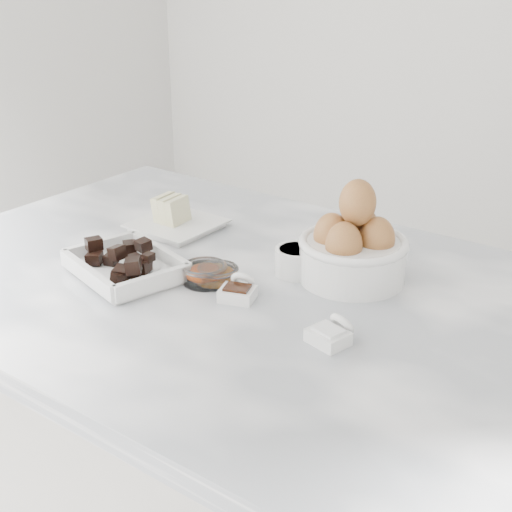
{
  "coord_description": "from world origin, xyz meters",
  "views": [
    {
      "loc": [
        0.67,
        -0.85,
        1.46
      ],
      "look_at": [
        0.02,
        0.03,
        0.98
      ],
      "focal_mm": 50.0,
      "sensor_mm": 36.0,
      "label": 1
    }
  ],
  "objects_px": {
    "honey_bowl": "(218,275)",
    "sugar_ramekin": "(297,260)",
    "vanilla_spoon": "(239,290)",
    "chocolate_dish": "(125,263)",
    "butter_plate": "(176,219)",
    "egg_bowl": "(353,248)",
    "salt_spoon": "(332,333)",
    "zest_bowl": "(205,273)"
  },
  "relations": [
    {
      "from": "zest_bowl",
      "to": "salt_spoon",
      "type": "bearing_deg",
      "value": -8.68
    },
    {
      "from": "butter_plate",
      "to": "honey_bowl",
      "type": "height_order",
      "value": "butter_plate"
    },
    {
      "from": "chocolate_dish",
      "to": "sugar_ramekin",
      "type": "height_order",
      "value": "chocolate_dish"
    },
    {
      "from": "chocolate_dish",
      "to": "sugar_ramekin",
      "type": "distance_m",
      "value": 0.29
    },
    {
      "from": "sugar_ramekin",
      "to": "salt_spoon",
      "type": "bearing_deg",
      "value": -44.54
    },
    {
      "from": "honey_bowl",
      "to": "vanilla_spoon",
      "type": "height_order",
      "value": "vanilla_spoon"
    },
    {
      "from": "vanilla_spoon",
      "to": "salt_spoon",
      "type": "height_order",
      "value": "same"
    },
    {
      "from": "butter_plate",
      "to": "honey_bowl",
      "type": "distance_m",
      "value": 0.27
    },
    {
      "from": "sugar_ramekin",
      "to": "butter_plate",
      "type": "bearing_deg",
      "value": 173.79
    },
    {
      "from": "salt_spoon",
      "to": "egg_bowl",
      "type": "bearing_deg",
      "value": 111.74
    },
    {
      "from": "butter_plate",
      "to": "vanilla_spoon",
      "type": "xyz_separation_m",
      "value": [
        0.29,
        -0.17,
        -0.01
      ]
    },
    {
      "from": "egg_bowl",
      "to": "salt_spoon",
      "type": "relative_size",
      "value": 2.44
    },
    {
      "from": "zest_bowl",
      "to": "vanilla_spoon",
      "type": "xyz_separation_m",
      "value": [
        0.08,
        -0.01,
        -0.0
      ]
    },
    {
      "from": "zest_bowl",
      "to": "salt_spoon",
      "type": "relative_size",
      "value": 1.01
    },
    {
      "from": "honey_bowl",
      "to": "zest_bowl",
      "type": "bearing_deg",
      "value": -151.36
    },
    {
      "from": "chocolate_dish",
      "to": "butter_plate",
      "type": "height_order",
      "value": "butter_plate"
    },
    {
      "from": "egg_bowl",
      "to": "sugar_ramekin",
      "type": "bearing_deg",
      "value": -157.78
    },
    {
      "from": "chocolate_dish",
      "to": "honey_bowl",
      "type": "height_order",
      "value": "chocolate_dish"
    },
    {
      "from": "sugar_ramekin",
      "to": "egg_bowl",
      "type": "bearing_deg",
      "value": 22.22
    },
    {
      "from": "chocolate_dish",
      "to": "sugar_ramekin",
      "type": "bearing_deg",
      "value": 37.56
    },
    {
      "from": "egg_bowl",
      "to": "salt_spoon",
      "type": "xyz_separation_m",
      "value": [
        0.08,
        -0.2,
        -0.04
      ]
    },
    {
      "from": "butter_plate",
      "to": "honey_bowl",
      "type": "relative_size",
      "value": 2.27
    },
    {
      "from": "honey_bowl",
      "to": "sugar_ramekin",
      "type": "bearing_deg",
      "value": 53.24
    },
    {
      "from": "honey_bowl",
      "to": "vanilla_spoon",
      "type": "distance_m",
      "value": 0.06
    },
    {
      "from": "chocolate_dish",
      "to": "egg_bowl",
      "type": "bearing_deg",
      "value": 33.86
    },
    {
      "from": "butter_plate",
      "to": "egg_bowl",
      "type": "height_order",
      "value": "egg_bowl"
    },
    {
      "from": "chocolate_dish",
      "to": "honey_bowl",
      "type": "xyz_separation_m",
      "value": [
        0.15,
        0.07,
        -0.01
      ]
    },
    {
      "from": "honey_bowl",
      "to": "salt_spoon",
      "type": "bearing_deg",
      "value": -11.77
    },
    {
      "from": "chocolate_dish",
      "to": "sugar_ramekin",
      "type": "relative_size",
      "value": 2.99
    },
    {
      "from": "egg_bowl",
      "to": "honey_bowl",
      "type": "relative_size",
      "value": 2.65
    },
    {
      "from": "zest_bowl",
      "to": "egg_bowl",
      "type": "bearing_deg",
      "value": 39.71
    },
    {
      "from": "butter_plate",
      "to": "salt_spoon",
      "type": "xyz_separation_m",
      "value": [
        0.47,
        -0.2,
        -0.01
      ]
    },
    {
      "from": "chocolate_dish",
      "to": "egg_bowl",
      "type": "distance_m",
      "value": 0.38
    },
    {
      "from": "vanilla_spoon",
      "to": "salt_spoon",
      "type": "xyz_separation_m",
      "value": [
        0.19,
        -0.03,
        0.0
      ]
    },
    {
      "from": "honey_bowl",
      "to": "chocolate_dish",
      "type": "bearing_deg",
      "value": -155.75
    },
    {
      "from": "butter_plate",
      "to": "salt_spoon",
      "type": "bearing_deg",
      "value": -22.52
    },
    {
      "from": "sugar_ramekin",
      "to": "egg_bowl",
      "type": "relative_size",
      "value": 0.42
    },
    {
      "from": "butter_plate",
      "to": "sugar_ramekin",
      "type": "bearing_deg",
      "value": -6.21
    },
    {
      "from": "vanilla_spoon",
      "to": "butter_plate",
      "type": "bearing_deg",
      "value": 149.73
    },
    {
      "from": "salt_spoon",
      "to": "butter_plate",
      "type": "bearing_deg",
      "value": 157.48
    },
    {
      "from": "chocolate_dish",
      "to": "zest_bowl",
      "type": "bearing_deg",
      "value": 23.55
    },
    {
      "from": "chocolate_dish",
      "to": "salt_spoon",
      "type": "xyz_separation_m",
      "value": [
        0.4,
        0.02,
        -0.01
      ]
    }
  ]
}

